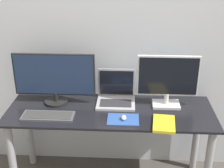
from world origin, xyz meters
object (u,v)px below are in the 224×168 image
at_px(monitor_left, 54,78).
at_px(book, 164,124).
at_px(monitor_right, 168,80).
at_px(laptop, 116,94).
at_px(keyboard, 48,116).
at_px(mouse, 124,118).

height_order(monitor_left, book, monitor_left).
relative_size(monitor_right, laptop, 1.55).
distance_m(monitor_right, keyboard, 0.95).
height_order(keyboard, mouse, mouse).
xyz_separation_m(monitor_left, book, (0.84, -0.30, -0.21)).
bearing_deg(monitor_left, mouse, -24.10).
distance_m(mouse, book, 0.29).
distance_m(monitor_right, laptop, 0.43).
relative_size(laptop, book, 1.25).
relative_size(monitor_right, mouse, 7.78).
bearing_deg(monitor_right, book, -98.42).
distance_m(monitor_left, laptop, 0.51).
relative_size(monitor_right, keyboard, 1.22).
height_order(monitor_left, keyboard, monitor_left).
xyz_separation_m(monitor_right, mouse, (-0.33, -0.25, -0.20)).
height_order(monitor_left, laptop, monitor_left).
bearing_deg(keyboard, mouse, -1.38).
height_order(keyboard, book, book).
distance_m(keyboard, book, 0.86).
xyz_separation_m(monitor_right, book, (-0.04, -0.30, -0.21)).
xyz_separation_m(laptop, book, (0.36, -0.35, -0.05)).
distance_m(monitor_right, book, 0.37).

